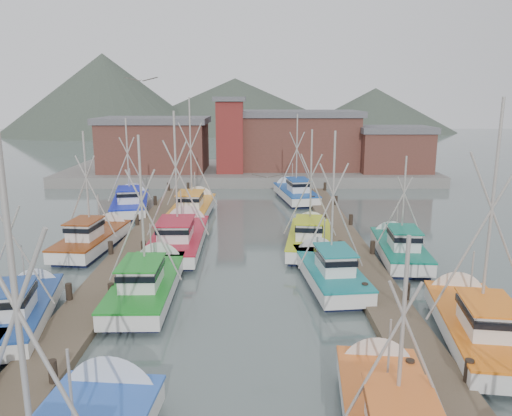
{
  "coord_description": "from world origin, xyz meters",
  "views": [
    {
      "loc": [
        0.78,
        -24.14,
        9.83
      ],
      "look_at": [
        0.88,
        7.97,
        2.6
      ],
      "focal_mm": 35.0,
      "sensor_mm": 36.0,
      "label": 1
    }
  ],
  "objects_px": {
    "boat_8": "(180,237)",
    "boat_12": "(194,207)",
    "lookout_tower": "(230,134)",
    "boat_4": "(149,282)"
  },
  "relations": [
    {
      "from": "lookout_tower",
      "to": "boat_12",
      "type": "relative_size",
      "value": 0.81
    },
    {
      "from": "lookout_tower",
      "to": "boat_8",
      "type": "xyz_separation_m",
      "value": [
        -2.18,
        -25.26,
        -4.87
      ]
    },
    {
      "from": "boat_8",
      "to": "boat_12",
      "type": "relative_size",
      "value": 0.96
    },
    {
      "from": "boat_4",
      "to": "boat_12",
      "type": "xyz_separation_m",
      "value": [
        0.21,
        17.23,
        0.01
      ]
    },
    {
      "from": "boat_4",
      "to": "boat_12",
      "type": "distance_m",
      "value": 17.23
    },
    {
      "from": "lookout_tower",
      "to": "boat_8",
      "type": "bearing_deg",
      "value": -94.94
    },
    {
      "from": "boat_4",
      "to": "boat_12",
      "type": "bearing_deg",
      "value": 88.59
    },
    {
      "from": "lookout_tower",
      "to": "boat_4",
      "type": "bearing_deg",
      "value": -94.35
    },
    {
      "from": "boat_8",
      "to": "boat_12",
      "type": "bearing_deg",
      "value": 90.28
    },
    {
      "from": "lookout_tower",
      "to": "boat_8",
      "type": "distance_m",
      "value": 25.81
    }
  ]
}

